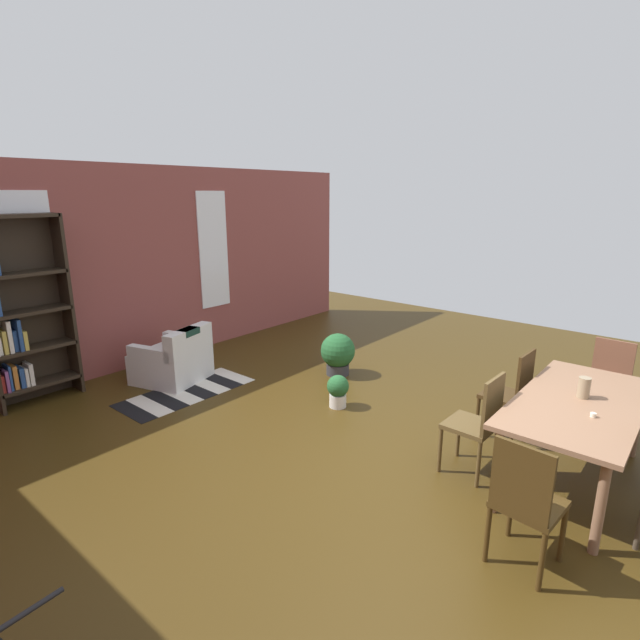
# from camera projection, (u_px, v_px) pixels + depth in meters

# --- Properties ---
(ground_plane) EXTENTS (11.84, 11.84, 0.00)m
(ground_plane) POSITION_uv_depth(u_px,v_px,m) (423.00, 476.00, 4.30)
(ground_plane) COLOR #3E2C0F
(back_wall_brick) EXTENTS (8.61, 0.12, 2.83)m
(back_wall_brick) POSITION_uv_depth(u_px,v_px,m) (135.00, 268.00, 6.80)
(back_wall_brick) COLOR brown
(back_wall_brick) RESTS_ON ground
(window_pane_0) EXTENTS (0.55, 0.02, 1.84)m
(window_pane_0) POSITION_uv_depth(u_px,v_px,m) (33.00, 270.00, 5.73)
(window_pane_0) COLOR white
(window_pane_1) EXTENTS (0.55, 0.02, 1.84)m
(window_pane_1) POSITION_uv_depth(u_px,v_px,m) (213.00, 250.00, 7.71)
(window_pane_1) COLOR white
(dining_table) EXTENTS (1.87, 0.91, 0.76)m
(dining_table) POSITION_uv_depth(u_px,v_px,m) (579.00, 410.00, 4.05)
(dining_table) COLOR #8A6349
(dining_table) RESTS_ON ground
(vase_on_table) EXTENTS (0.10, 0.10, 0.18)m
(vase_on_table) POSITION_uv_depth(u_px,v_px,m) (584.00, 388.00, 4.06)
(vase_on_table) COLOR #998466
(vase_on_table) RESTS_ON dining_table
(tealight_candle_0) EXTENTS (0.04, 0.04, 0.03)m
(tealight_candle_0) POSITION_uv_depth(u_px,v_px,m) (593.00, 415.00, 3.73)
(tealight_candle_0) COLOR silver
(tealight_candle_0) RESTS_ON dining_table
(dining_chair_head_right) EXTENTS (0.42, 0.42, 0.95)m
(dining_chair_head_right) POSITION_uv_depth(u_px,v_px,m) (607.00, 382.00, 5.06)
(dining_chair_head_right) COLOR brown
(dining_chair_head_right) RESTS_ON ground
(dining_chair_far_left) EXTENTS (0.41, 0.41, 0.95)m
(dining_chair_far_left) POSITION_uv_depth(u_px,v_px,m) (478.00, 421.00, 4.20)
(dining_chair_far_left) COLOR brown
(dining_chair_far_left) RESTS_ON ground
(dining_chair_head_left) EXTENTS (0.43, 0.43, 0.95)m
(dining_chair_head_left) POSITION_uv_depth(u_px,v_px,m) (525.00, 500.00, 3.12)
(dining_chair_head_left) COLOR #402D12
(dining_chair_head_left) RESTS_ON ground
(dining_chair_far_right) EXTENTS (0.42, 0.42, 0.95)m
(dining_chair_far_right) POSITION_uv_depth(u_px,v_px,m) (512.00, 392.00, 4.83)
(dining_chair_far_right) COLOR #3B2913
(dining_chair_far_right) RESTS_ON ground
(bookshelf_tall) EXTENTS (0.92, 0.31, 2.22)m
(bookshelf_tall) POSITION_uv_depth(u_px,v_px,m) (21.00, 316.00, 5.55)
(bookshelf_tall) COLOR #2D2319
(bookshelf_tall) RESTS_ON ground
(armchair_white) EXTENTS (0.99, 0.99, 0.75)m
(armchair_white) POSITION_uv_depth(u_px,v_px,m) (174.00, 361.00, 6.42)
(armchair_white) COLOR silver
(armchair_white) RESTS_ON ground
(potted_plant_by_shelf) EXTENTS (0.47, 0.47, 0.58)m
(potted_plant_by_shelf) POSITION_uv_depth(u_px,v_px,m) (338.00, 353.00, 6.62)
(potted_plant_by_shelf) COLOR #333338
(potted_plant_by_shelf) RESTS_ON ground
(potted_plant_corner) EXTENTS (0.26, 0.26, 0.39)m
(potted_plant_corner) POSITION_uv_depth(u_px,v_px,m) (338.00, 390.00, 5.63)
(potted_plant_corner) COLOR silver
(potted_plant_corner) RESTS_ON ground
(striped_rug) EXTENTS (1.67, 0.73, 0.01)m
(striped_rug) POSITION_uv_depth(u_px,v_px,m) (187.00, 392.00, 6.09)
(striped_rug) COLOR black
(striped_rug) RESTS_ON ground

